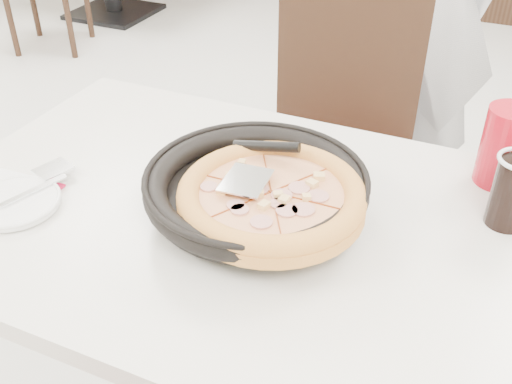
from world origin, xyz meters
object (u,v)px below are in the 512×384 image
at_px(pizza_pan, 256,196).
at_px(red_cup, 506,147).
at_px(main_table, 241,345).
at_px(cola_glass, 512,194).
at_px(pizza, 271,202).
at_px(side_plate, 15,203).
at_px(chair_far, 335,174).

bearing_deg(pizza_pan, red_cup, 37.03).
bearing_deg(pizza_pan, main_table, -176.51).
distance_m(main_table, pizza_pan, 0.42).
bearing_deg(cola_glass, pizza, -153.40).
height_order(pizza_pan, pizza, pizza).
bearing_deg(side_plate, cola_glass, 20.96).
relative_size(pizza, red_cup, 2.06).
height_order(side_plate, cola_glass, cola_glass).
bearing_deg(red_cup, chair_far, 143.93).
bearing_deg(side_plate, chair_far, 62.25).
xyz_separation_m(chair_far, cola_glass, (0.45, -0.45, 0.34)).
bearing_deg(pizza_pan, pizza, -35.32).
xyz_separation_m(side_plate, red_cup, (0.83, 0.47, 0.07)).
height_order(chair_far, side_plate, chair_far).
distance_m(pizza, cola_glass, 0.43).
bearing_deg(red_cup, cola_glass, -79.60).
bearing_deg(chair_far, side_plate, 51.42).
bearing_deg(main_table, pizza, -19.48).
xyz_separation_m(main_table, cola_glass, (0.46, 0.16, 0.44)).
bearing_deg(pizza, chair_far, 95.66).
distance_m(chair_far, pizza, 0.72).
distance_m(pizza_pan, side_plate, 0.46).
distance_m(pizza, side_plate, 0.49).
bearing_deg(pizza, pizza_pan, 144.68).
bearing_deg(red_cup, main_table, -145.16).
distance_m(chair_far, cola_glass, 0.72).
distance_m(pizza_pan, cola_glass, 0.45).
distance_m(main_table, pizza, 0.44).
relative_size(pizza, cola_glass, 2.54).
height_order(pizza_pan, red_cup, red_cup).
relative_size(main_table, cola_glass, 9.23).
distance_m(pizza_pan, red_cup, 0.50).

